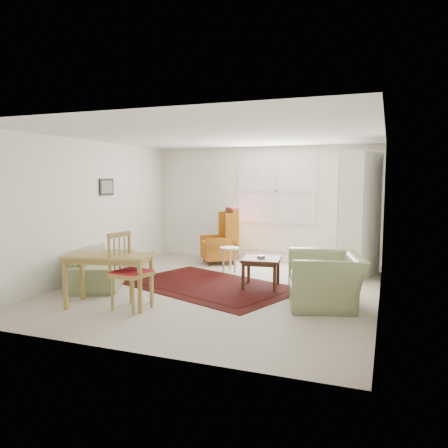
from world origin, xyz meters
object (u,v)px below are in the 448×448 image
(stool, at_px, (229,259))
(desk_chair, at_px, (131,272))
(wingback_chair, at_px, (218,236))
(desk, at_px, (109,280))
(sofa, at_px, (103,258))
(coffee_table, at_px, (261,272))
(armchair, at_px, (325,274))
(cabinet, at_px, (360,214))

(stool, distance_m, desk_chair, 2.81)
(wingback_chair, height_order, desk, wingback_chair)
(sofa, xyz_separation_m, coffee_table, (2.73, 0.57, -0.16))
(sofa, xyz_separation_m, wingback_chair, (1.30, 2.25, 0.18))
(stool, bearing_deg, armchair, -38.08)
(desk, xyz_separation_m, desk_chair, (0.38, -0.02, 0.16))
(wingback_chair, relative_size, desk, 1.01)
(cabinet, xyz_separation_m, desk_chair, (-2.81, -3.35, -0.61))
(coffee_table, bearing_deg, desk, -133.66)
(cabinet, bearing_deg, armchair, -79.58)
(wingback_chair, height_order, cabinet, cabinet)
(cabinet, bearing_deg, sofa, -134.65)
(stool, height_order, desk, desk)
(sofa, distance_m, wingback_chair, 2.61)
(wingback_chair, distance_m, stool, 0.99)
(wingback_chair, distance_m, desk, 3.51)
(sofa, xyz_separation_m, armchair, (3.87, -0.10, 0.03))
(sofa, xyz_separation_m, stool, (1.83, 1.50, -0.17))
(desk, bearing_deg, sofa, 129.04)
(sofa, relative_size, wingback_chair, 1.72)
(desk, height_order, desk_chair, desk_chair)
(wingback_chair, bearing_deg, desk, -39.78)
(desk, bearing_deg, cabinet, 46.19)
(sofa, bearing_deg, armchair, -114.94)
(sofa, height_order, desk_chair, desk_chair)
(armchair, xyz_separation_m, desk_chair, (-2.49, -1.16, 0.09))
(stool, xyz_separation_m, cabinet, (2.37, 0.59, 0.90))
(sofa, distance_m, cabinet, 4.75)
(sofa, xyz_separation_m, cabinet, (4.20, 2.09, 0.73))
(cabinet, height_order, desk_chair, cabinet)
(desk, bearing_deg, armchair, 21.63)
(wingback_chair, distance_m, coffee_table, 2.24)
(cabinet, distance_m, desk, 4.68)
(sofa, distance_m, stool, 2.37)
(coffee_table, xyz_separation_m, desk_chair, (-1.34, -1.83, 0.28))
(desk_chair, bearing_deg, cabinet, -30.93)
(wingback_chair, xyz_separation_m, stool, (0.53, -0.76, -0.35))
(armchair, bearing_deg, sofa, -106.58)
(stool, height_order, cabinet, cabinet)
(wingback_chair, bearing_deg, stool, 0.02)
(stool, relative_size, cabinet, 0.21)
(cabinet, bearing_deg, wingback_chair, -164.34)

